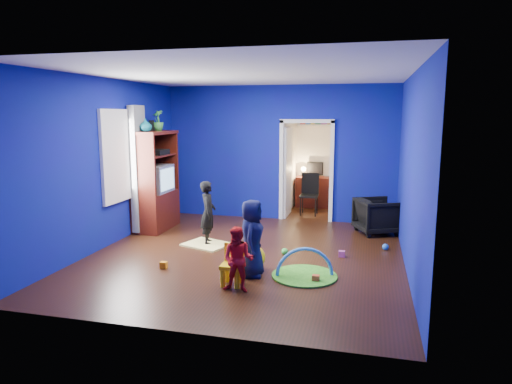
% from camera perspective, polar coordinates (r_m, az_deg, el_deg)
% --- Properties ---
extents(floor, '(5.00, 5.50, 0.01)m').
position_cam_1_polar(floor, '(7.56, -1.27, -7.90)').
color(floor, black).
rests_on(floor, ground).
extents(ceiling, '(5.00, 5.50, 0.01)m').
position_cam_1_polar(ceiling, '(7.23, -1.36, 14.58)').
color(ceiling, white).
rests_on(ceiling, wall_back).
extents(wall_back, '(5.00, 0.02, 2.90)m').
position_cam_1_polar(wall_back, '(9.92, 2.89, 4.86)').
color(wall_back, navy).
rests_on(wall_back, floor).
extents(wall_front, '(5.00, 0.02, 2.90)m').
position_cam_1_polar(wall_front, '(4.68, -10.22, -0.74)').
color(wall_front, navy).
rests_on(wall_front, floor).
extents(wall_left, '(0.02, 5.50, 2.90)m').
position_cam_1_polar(wall_left, '(8.27, -18.31, 3.41)').
color(wall_left, navy).
rests_on(wall_left, floor).
extents(wall_right, '(0.02, 5.50, 2.90)m').
position_cam_1_polar(wall_right, '(7.02, 18.79, 2.35)').
color(wall_right, navy).
rests_on(wall_right, floor).
extents(alcove, '(1.00, 1.75, 2.50)m').
position_cam_1_polar(alcove, '(10.70, 6.96, 4.08)').
color(alcove, silver).
rests_on(alcove, floor).
extents(armchair, '(0.99, 0.98, 0.69)m').
position_cam_1_polar(armchair, '(9.13, 14.92, -2.90)').
color(armchair, black).
rests_on(armchair, floor).
extents(child_black, '(0.38, 0.47, 1.13)m').
position_cam_1_polar(child_black, '(8.11, -6.00, -2.59)').
color(child_black, black).
rests_on(child_black, floor).
extents(child_navy, '(0.40, 0.57, 1.11)m').
position_cam_1_polar(child_navy, '(6.48, -0.53, -5.79)').
color(child_navy, '#10103B').
rests_on(child_navy, floor).
extents(toddler_red, '(0.42, 0.33, 0.86)m').
position_cam_1_polar(toddler_red, '(5.95, -2.23, -8.45)').
color(toddler_red, red).
rests_on(toddler_red, floor).
extents(vase, '(0.27, 0.27, 0.24)m').
position_cam_1_polar(vase, '(8.93, -13.65, 8.13)').
color(vase, '#0C5963').
rests_on(vase, tv_armoire).
extents(potted_plant, '(0.29, 0.29, 0.41)m').
position_cam_1_polar(potted_plant, '(9.39, -12.19, 8.75)').
color(potted_plant, '#2F8235').
rests_on(potted_plant, tv_armoire).
extents(tv_armoire, '(0.58, 1.14, 1.96)m').
position_cam_1_polar(tv_armoire, '(9.29, -12.52, 1.39)').
color(tv_armoire, '#3A1109').
rests_on(tv_armoire, floor).
extents(crt_tv, '(0.46, 0.70, 0.54)m').
position_cam_1_polar(crt_tv, '(9.26, -12.31, 1.63)').
color(crt_tv, silver).
rests_on(crt_tv, tv_armoire).
extents(yellow_blanket, '(0.91, 0.81, 0.03)m').
position_cam_1_polar(yellow_blanket, '(8.15, -6.18, -6.52)').
color(yellow_blanket, '#F2E07A').
rests_on(yellow_blanket, floor).
extents(hopper_ball, '(0.37, 0.37, 0.37)m').
position_cam_1_polar(hopper_ball, '(6.83, -0.40, -8.20)').
color(hopper_ball, yellow).
rests_on(hopper_ball, floor).
extents(kid_chair, '(0.28, 0.28, 0.50)m').
position_cam_1_polar(kid_chair, '(6.23, -3.04, -9.37)').
color(kid_chair, yellow).
rests_on(kid_chair, floor).
extents(play_mat, '(0.93, 0.93, 0.02)m').
position_cam_1_polar(play_mat, '(6.64, 6.07, -10.36)').
color(play_mat, green).
rests_on(play_mat, floor).
extents(toy_arch, '(0.81, 0.28, 0.83)m').
position_cam_1_polar(toy_arch, '(6.64, 6.07, -10.30)').
color(toy_arch, '#3F8CD8').
rests_on(toy_arch, floor).
extents(window_left, '(0.03, 0.95, 1.55)m').
position_cam_1_polar(window_left, '(8.55, -17.01, 4.34)').
color(window_left, white).
rests_on(window_left, wall_left).
extents(curtain, '(0.14, 0.42, 2.40)m').
position_cam_1_polar(curtain, '(8.99, -14.49, 2.78)').
color(curtain, slate).
rests_on(curtain, floor).
extents(doorway, '(1.16, 0.10, 2.10)m').
position_cam_1_polar(doorway, '(9.86, 6.30, 2.45)').
color(doorway, white).
rests_on(doorway, floor).
extents(study_desk, '(0.88, 0.44, 0.75)m').
position_cam_1_polar(study_desk, '(11.44, 7.26, 0.02)').
color(study_desk, '#3D140A').
rests_on(study_desk, floor).
extents(desk_monitor, '(0.40, 0.05, 0.32)m').
position_cam_1_polar(desk_monitor, '(11.48, 7.39, 2.95)').
color(desk_monitor, black).
rests_on(desk_monitor, study_desk).
extents(desk_lamp, '(0.14, 0.14, 0.14)m').
position_cam_1_polar(desk_lamp, '(11.46, 5.96, 2.86)').
color(desk_lamp, '#FFD88C').
rests_on(desk_lamp, study_desk).
extents(folding_chair, '(0.40, 0.40, 0.92)m').
position_cam_1_polar(folding_chair, '(10.49, 6.65, -0.38)').
color(folding_chair, black).
rests_on(folding_chair, floor).
extents(book_shelf, '(0.88, 0.24, 0.04)m').
position_cam_1_polar(book_shelf, '(11.39, 7.51, 8.29)').
color(book_shelf, white).
rests_on(book_shelf, study_desk).
extents(toy_0, '(0.10, 0.08, 0.10)m').
position_cam_1_polar(toy_0, '(6.45, 7.48, -10.68)').
color(toy_0, '#DD4A24').
rests_on(toy_0, floor).
extents(toy_1, '(0.11, 0.11, 0.11)m').
position_cam_1_polar(toy_1, '(8.14, 15.88, -6.59)').
color(toy_1, blue).
rests_on(toy_1, floor).
extents(toy_2, '(0.10, 0.08, 0.10)m').
position_cam_1_polar(toy_2, '(7.07, -11.48, -8.94)').
color(toy_2, orange).
rests_on(toy_2, floor).
extents(toy_3, '(0.11, 0.11, 0.11)m').
position_cam_1_polar(toy_3, '(7.60, 3.61, -7.40)').
color(toy_3, green).
rests_on(toy_3, floor).
extents(toy_4, '(0.10, 0.08, 0.10)m').
position_cam_1_polar(toy_4, '(7.58, 10.67, -7.61)').
color(toy_4, '#B94588').
rests_on(toy_4, floor).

